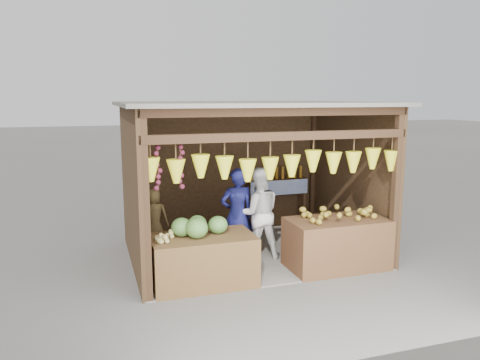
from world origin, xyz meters
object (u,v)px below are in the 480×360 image
object	(u,v)px
woman_standing	(258,213)
vendor_seated	(154,216)
counter_right	(337,243)
man_standing	(237,215)
counter_left	(203,260)

from	to	relation	value
woman_standing	vendor_seated	size ratio (longest dim) A/B	1.65
counter_right	woman_standing	size ratio (longest dim) A/B	1.01
counter_right	man_standing	size ratio (longest dim) A/B	1.00
counter_left	counter_right	xyz separation A→B (m)	(2.22, -0.00, 0.04)
vendor_seated	man_standing	bearing A→B (deg)	-174.78
man_standing	vendor_seated	xyz separation A→B (m)	(-1.33, 0.43, -0.03)
man_standing	woman_standing	world-z (taller)	man_standing
counter_left	vendor_seated	bearing A→B (deg)	112.73
man_standing	woman_standing	xyz separation A→B (m)	(0.38, -0.01, -0.00)
counter_left	man_standing	bearing A→B (deg)	46.48
counter_right	woman_standing	bearing A→B (deg)	141.68
counter_left	woman_standing	xyz separation A→B (m)	(1.17, 0.82, 0.42)
woman_standing	vendor_seated	xyz separation A→B (m)	(-1.70, 0.45, -0.03)
woman_standing	vendor_seated	bearing A→B (deg)	-6.09
counter_left	counter_right	size ratio (longest dim) A/B	0.95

